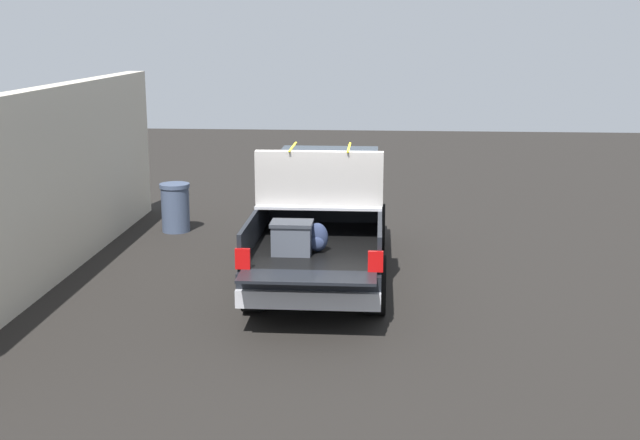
% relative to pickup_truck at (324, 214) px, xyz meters
% --- Properties ---
extents(ground_plane, '(40.00, 40.00, 0.00)m').
position_rel_pickup_truck_xyz_m(ground_plane, '(-0.38, -0.00, -0.97)').
color(ground_plane, black).
extents(pickup_truck, '(6.05, 2.06, 2.23)m').
position_rel_pickup_truck_xyz_m(pickup_truck, '(0.00, 0.00, 0.00)').
color(pickup_truck, black).
rests_on(pickup_truck, ground_plane).
extents(building_facade, '(10.22, 0.36, 3.11)m').
position_rel_pickup_truck_xyz_m(building_facade, '(-0.75, 4.40, 0.58)').
color(building_facade, beige).
rests_on(building_facade, ground_plane).
extents(trash_can, '(0.60, 0.60, 0.98)m').
position_rel_pickup_truck_xyz_m(trash_can, '(2.49, 3.18, -0.48)').
color(trash_can, '#3F4C66').
rests_on(trash_can, ground_plane).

